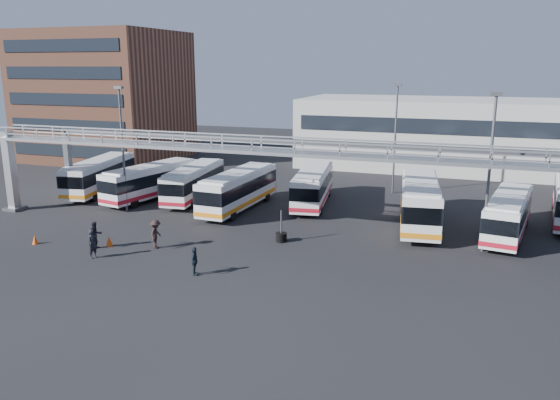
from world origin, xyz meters
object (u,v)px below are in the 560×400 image
(bus_1, at_px, (151,180))
(pedestrian_a, at_px, (93,244))
(tire_stack, at_px, (281,236))
(bus_0, at_px, (100,174))
(bus_2, at_px, (194,181))
(light_pole_left, at_px, (122,142))
(bus_4, at_px, (313,185))
(pedestrian_b, at_px, (95,235))
(pedestrian_c, at_px, (156,234))
(cone_left, at_px, (35,239))
(light_pole_mid, at_px, (490,165))
(light_pole_back, at_px, (395,133))
(pedestrian_d, at_px, (194,261))
(bus_7, at_px, (508,214))
(bus_3, at_px, (238,189))
(cone_right, at_px, (109,241))
(bus_6, at_px, (419,200))

(bus_1, relative_size, pedestrian_a, 5.74)
(tire_stack, bearing_deg, bus_0, 158.76)
(bus_1, xyz_separation_m, bus_2, (3.74, 1.10, -0.05))
(light_pole_left, height_order, bus_4, light_pole_left)
(bus_1, relative_size, pedestrian_b, 5.73)
(pedestrian_c, distance_m, cone_left, 8.52)
(light_pole_mid, bearing_deg, light_pole_back, 118.07)
(light_pole_back, relative_size, bus_1, 0.97)
(bus_4, xyz_separation_m, pedestrian_d, (-1.76, -18.21, -0.90))
(pedestrian_b, bearing_deg, pedestrian_d, -78.12)
(bus_1, distance_m, cone_left, 13.93)
(bus_7, height_order, cone_left, bus_7)
(bus_3, height_order, pedestrian_c, bus_3)
(light_pole_back, bearing_deg, bus_4, -131.02)
(light_pole_back, bearing_deg, bus_2, -152.31)
(bus_3, distance_m, pedestrian_d, 14.99)
(bus_2, distance_m, cone_right, 13.73)
(pedestrian_d, bearing_deg, light_pole_back, -33.65)
(bus_0, relative_size, pedestrian_a, 5.89)
(bus_4, xyz_separation_m, pedestrian_c, (-6.45, -14.80, -0.77))
(light_pole_back, bearing_deg, tire_stack, -106.08)
(light_pole_mid, relative_size, cone_left, 16.10)
(pedestrian_a, relative_size, pedestrian_d, 1.10)
(light_pole_back, bearing_deg, pedestrian_c, -119.79)
(bus_1, bearing_deg, bus_4, 23.01)
(light_pole_mid, xyz_separation_m, bus_3, (-19.33, 4.49, -3.94))
(light_pole_mid, distance_m, light_pole_back, 17.00)
(light_pole_left, distance_m, pedestrian_c, 11.78)
(light_pole_mid, height_order, pedestrian_a, light_pole_mid)
(bus_2, xyz_separation_m, pedestrian_d, (8.84, -16.36, -0.84))
(pedestrian_a, distance_m, pedestrian_c, 4.02)
(bus_1, bearing_deg, bus_6, 10.19)
(pedestrian_c, bearing_deg, bus_7, -75.70)
(pedestrian_a, bearing_deg, pedestrian_b, 45.60)
(bus_6, xyz_separation_m, pedestrian_a, (-18.50, -14.35, -1.02))
(light_pole_left, relative_size, bus_7, 1.00)
(light_pole_back, xyz_separation_m, pedestrian_b, (-16.09, -23.02, -4.80))
(bus_4, distance_m, cone_right, 18.32)
(light_pole_mid, height_order, bus_1, light_pole_mid)
(bus_2, xyz_separation_m, pedestrian_c, (4.14, -12.95, -0.71))
(light_pole_left, height_order, bus_6, light_pole_left)
(bus_6, height_order, tire_stack, bus_6)
(pedestrian_a, bearing_deg, light_pole_mid, -54.79)
(bus_0, bearing_deg, bus_7, -13.52)
(bus_4, bearing_deg, pedestrian_c, -122.25)
(bus_1, height_order, bus_6, bus_6)
(bus_3, xyz_separation_m, bus_6, (14.75, 0.27, 0.16))
(bus_0, bearing_deg, bus_4, -3.77)
(pedestrian_a, xyz_separation_m, tire_stack, (10.03, 7.09, -0.55))
(pedestrian_a, xyz_separation_m, cone_right, (-0.52, 2.29, -0.57))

